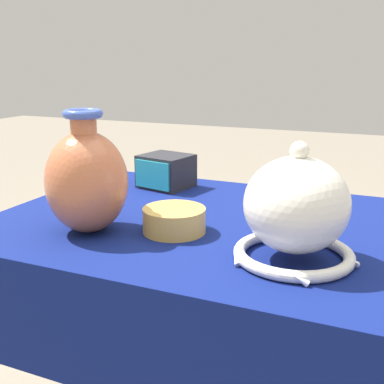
{
  "coord_description": "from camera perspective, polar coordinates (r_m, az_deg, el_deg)",
  "views": [
    {
      "loc": [
        0.37,
        -0.98,
        1.11
      ],
      "look_at": [
        -0.0,
        -0.12,
        0.86
      ],
      "focal_mm": 45.0,
      "sensor_mm": 36.0,
      "label": 1
    }
  ],
  "objects": [
    {
      "name": "vase_tall_bulbous",
      "position": [
        1.03,
        -12.38,
        1.39
      ],
      "size": [
        0.17,
        0.17,
        0.26
      ],
      "color": "#BC6642",
      "rests_on": "display_table"
    },
    {
      "name": "display_table",
      "position": [
        1.12,
        2.39,
        -7.97
      ],
      "size": [
        1.0,
        0.72,
        0.76
      ],
      "color": "olive",
      "rests_on": "ground_plane"
    },
    {
      "name": "mosaic_tile_box",
      "position": [
        1.38,
        -3.13,
        2.48
      ],
      "size": [
        0.16,
        0.15,
        0.09
      ],
      "rotation": [
        0.0,
        0.0,
        -0.21
      ],
      "color": "#232328",
      "rests_on": "display_table"
    },
    {
      "name": "pot_squat_ochre",
      "position": [
        1.02,
        -2.12,
        -3.34
      ],
      "size": [
        0.13,
        0.13,
        0.05
      ],
      "primitive_type": "cylinder",
      "color": "gold",
      "rests_on": "display_table"
    },
    {
      "name": "vase_dome_bell",
      "position": [
        0.88,
        12.21,
        -2.31
      ],
      "size": [
        0.23,
        0.23,
        0.22
      ],
      "color": "white",
      "rests_on": "display_table"
    },
    {
      "name": "pot_squat_rose",
      "position": [
        1.29,
        10.68,
        0.41
      ],
      "size": [
        0.1,
        0.1,
        0.05
      ],
      "primitive_type": "cylinder",
      "color": "#D19399",
      "rests_on": "display_table"
    }
  ]
}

